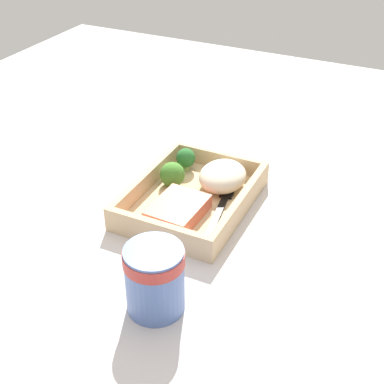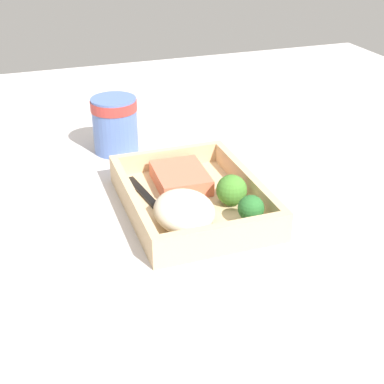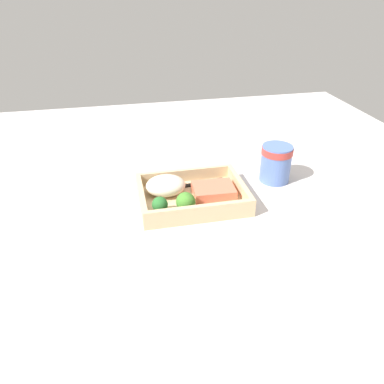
# 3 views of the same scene
# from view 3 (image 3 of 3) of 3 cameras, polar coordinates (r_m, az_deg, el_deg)

# --- Properties ---
(ground_plane) EXTENTS (1.60, 1.60, 0.02)m
(ground_plane) POSITION_cam_3_polar(r_m,az_deg,el_deg) (0.91, -0.00, -2.00)
(ground_plane) COLOR beige
(takeout_tray) EXTENTS (0.25, 0.19, 0.01)m
(takeout_tray) POSITION_cam_3_polar(r_m,az_deg,el_deg) (0.90, -0.00, -1.15)
(takeout_tray) COLOR tan
(takeout_tray) RESTS_ON ground_plane
(tray_rim) EXTENTS (0.25, 0.19, 0.03)m
(tray_rim) POSITION_cam_3_polar(r_m,az_deg,el_deg) (0.89, -0.00, 0.04)
(tray_rim) COLOR tan
(tray_rim) RESTS_ON takeout_tray
(salmon_fillet) EXTENTS (0.10, 0.08, 0.02)m
(salmon_fillet) POSITION_cam_3_polar(r_m,az_deg,el_deg) (0.90, 3.32, 0.14)
(salmon_fillet) COLOR #E36A4E
(salmon_fillet) RESTS_ON takeout_tray
(mashed_potatoes) EXTENTS (0.10, 0.08, 0.04)m
(mashed_potatoes) POSITION_cam_3_polar(r_m,az_deg,el_deg) (0.90, -4.03, 1.00)
(mashed_potatoes) COLOR beige
(mashed_potatoes) RESTS_ON takeout_tray
(broccoli_floret_1) EXTENTS (0.04, 0.04, 0.04)m
(broccoli_floret_1) POSITION_cam_3_polar(r_m,az_deg,el_deg) (0.84, -0.97, -1.52)
(broccoli_floret_1) COLOR #7DA157
(broccoli_floret_1) RESTS_ON takeout_tray
(broccoli_floret_2) EXTENTS (0.04, 0.04, 0.04)m
(broccoli_floret_2) POSITION_cam_3_polar(r_m,az_deg,el_deg) (0.83, -4.92, -1.96)
(broccoli_floret_2) COLOR #82AE5F
(broccoli_floret_2) RESTS_ON takeout_tray
(fork) EXTENTS (0.16, 0.04, 0.00)m
(fork) POSITION_cam_3_polar(r_m,az_deg,el_deg) (0.94, -0.28, 1.07)
(fork) COLOR black
(fork) RESTS_ON takeout_tray
(paper_cup) EXTENTS (0.08, 0.08, 0.10)m
(paper_cup) POSITION_cam_3_polar(r_m,az_deg,el_deg) (1.00, 12.69, 4.56)
(paper_cup) COLOR #516EB0
(paper_cup) RESTS_ON ground_plane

